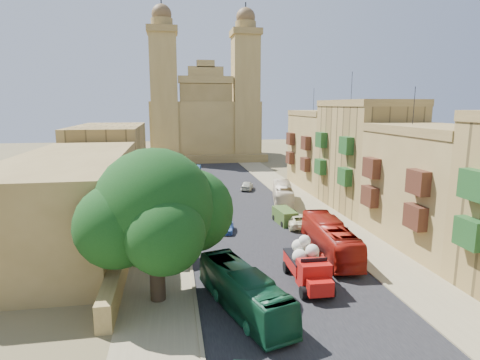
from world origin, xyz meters
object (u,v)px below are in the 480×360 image
object	(u,v)px
bus_red_east	(330,238)
car_cream	(296,220)
red_truck	(308,264)
car_dkblue	(202,188)
car_white_a	(211,206)
olive_pickup	(285,216)
car_blue_b	(197,169)
church	(204,120)
bus_green_north	(243,291)
street_tree_c	(160,174)
car_blue_a	(227,227)
pedestrian_c	(324,218)
car_white_b	(247,185)
street_tree_d	(162,165)
pedestrian_a	(346,236)
street_tree_b	(158,192)
street_tree_a	(153,216)
bus_cream_east	(283,194)
ficus_tree	(156,212)

from	to	relation	value
bus_red_east	car_cream	distance (m)	8.78
red_truck	car_dkblue	world-z (taller)	red_truck
car_dkblue	car_white_a	bearing A→B (deg)	-72.93
olive_pickup	car_white_a	distance (m)	10.32
car_blue_b	church	bearing A→B (deg)	89.69
bus_green_north	car_blue_b	bearing A→B (deg)	73.01
car_cream	car_blue_b	xyz separation A→B (m)	(-8.41, 38.40, -0.01)
street_tree_c	car_blue_a	distance (m)	19.65
pedestrian_c	car_white_b	bearing A→B (deg)	-142.32
street_tree_d	car_blue_a	distance (m)	31.01
street_tree_c	pedestrian_a	bearing A→B (deg)	-53.07
car_white_a	pedestrian_a	distance (m)	18.64
street_tree_b	pedestrian_c	size ratio (longest dim) A/B	2.83
pedestrian_c	car_blue_a	bearing A→B (deg)	-63.91
street_tree_c	bus_green_north	xyz separation A→B (m)	(6.00, -34.53, -1.98)
street_tree_a	pedestrian_a	size ratio (longest dim) A/B	3.15
street_tree_b	street_tree_c	bearing A→B (deg)	90.00
street_tree_a	car_cream	xyz separation A→B (m)	(15.00, 6.69, -3.01)
bus_green_north	car_white_a	world-z (taller)	bus_green_north
car_cream	pedestrian_a	distance (m)	7.12
street_tree_a	car_blue_a	bearing A→B (deg)	39.38
street_tree_a	pedestrian_a	world-z (taller)	street_tree_a
bus_green_north	bus_red_east	world-z (taller)	bus_red_east
street_tree_c	olive_pickup	distance (m)	21.48
street_tree_c	pedestrian_c	bearing A→B (deg)	-44.50
car_blue_b	car_blue_a	bearing A→B (deg)	-80.32
olive_pickup	car_white_a	world-z (taller)	olive_pickup
street_tree_a	olive_pickup	size ratio (longest dim) A/B	1.36
olive_pickup	car_cream	bearing A→B (deg)	-55.25
street_tree_a	street_tree_d	size ratio (longest dim) A/B	1.24
street_tree_d	car_blue_a	xyz separation A→B (m)	(7.25, -30.05, -2.42)
red_truck	pedestrian_a	bearing A→B (deg)	49.62
red_truck	bus_cream_east	xyz separation A→B (m)	(4.94, 24.29, -0.15)
ficus_tree	street_tree_b	size ratio (longest dim) A/B	2.15
street_tree_b	street_tree_a	bearing A→B (deg)	-90.00
street_tree_c	pedestrian_c	xyz separation A→B (m)	(18.06, -17.75, -2.51)
street_tree_c	pedestrian_a	distance (m)	29.89
car_cream	street_tree_b	bearing A→B (deg)	-16.60
red_truck	bus_red_east	distance (m)	6.69
church	car_dkblue	bearing A→B (deg)	-95.41
church	car_dkblue	world-z (taller)	church
ficus_tree	street_tree_a	world-z (taller)	ficus_tree
street_tree_b	car_white_b	distance (m)	19.91
street_tree_d	pedestrian_c	size ratio (longest dim) A/B	2.59
street_tree_d	olive_pickup	xyz separation A→B (m)	(14.09, -28.00, -2.18)
church	ficus_tree	xyz separation A→B (m)	(-9.41, -74.61, -3.33)
ficus_tree	pedestrian_c	size ratio (longest dim) A/B	6.08
car_white_b	car_blue_b	size ratio (longest dim) A/B	0.98
car_white_a	car_blue_a	bearing A→B (deg)	-99.03
church	car_blue_b	xyz separation A→B (m)	(-3.41, -21.52, -8.83)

